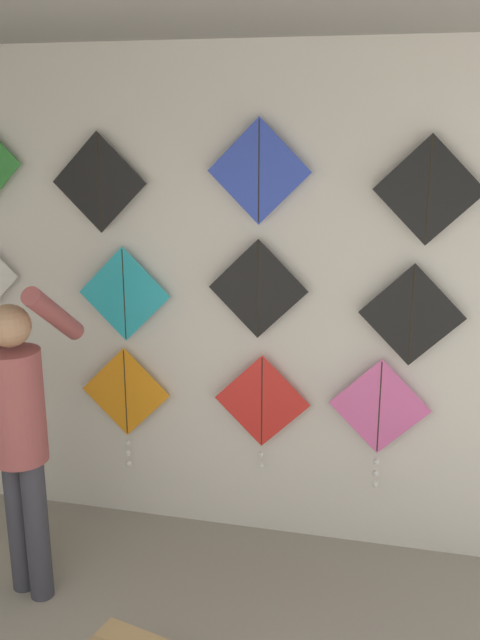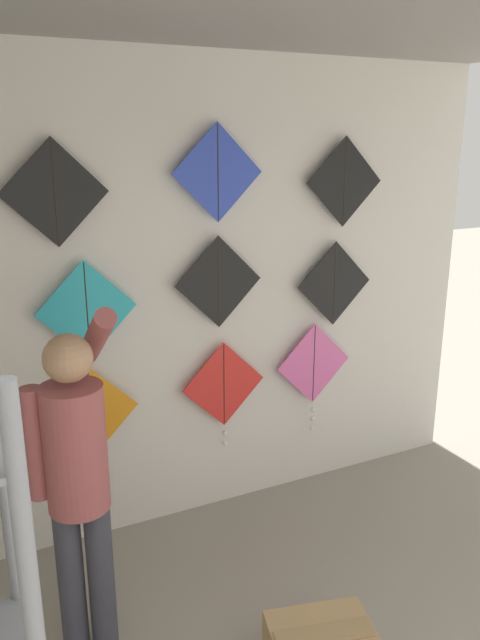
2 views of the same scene
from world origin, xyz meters
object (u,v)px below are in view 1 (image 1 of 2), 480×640
Objects in this scene: kite_1 at (126,398)px; kite_10 at (259,172)px; kite_3 at (379,414)px; kite_11 at (429,190)px; kite_7 at (412,315)px; kite_9 at (99,183)px; kite_2 at (262,405)px; kite_5 at (124,294)px; kite_6 at (258,289)px; shopkeeper at (20,426)px.

kite_10 is (0.80, 0.00, 1.34)m from kite_1.
kite_3 is at bearing -0.08° from kite_10.
kite_1 is at bearing -179.97° from kite_11.
kite_7 reaches higher than kite_1.
kite_7 is 0.65m from kite_11.
kite_3 is 1.46m from kite_10.
kite_2 is at bearing -0.04° from kite_9.
kite_10 is (-0.03, 0.00, 1.31)m from kite_2.
kite_11 is at bearing 0.00° from kite_7.
kite_9 is at bearing 180.00° from kite_5.
kite_7 is at bearing 180.00° from kite_11.
kite_6 is 1.00× the size of kite_9.
kite_9 is (-0.90, 0.00, 0.55)m from kite_6.
kite_11 is (0.84, 0.00, 1.23)m from kite_2.
kite_3 is (1.72, 0.78, -0.09)m from shopkeeper.
kite_10 is (-0.68, 0.00, 1.29)m from kite_3.
kite_3 is 1.38× the size of kite_7.
shopkeeper is 3.02× the size of kite_6.
kite_2 is at bearing -1.47° from kite_10.
kite_2 is at bearing -179.95° from kite_11.
kite_10 reaches higher than kite_2.
kite_6 is 1.06m from kite_9.
kite_1 is 0.64m from kite_5.
shopkeeper is 1.89m from kite_3.
kite_1 is at bearing 92.38° from shopkeeper.
kite_11 is at bearing 0.00° from kite_5.
shopkeeper is at bearing -157.53° from kite_11.
kite_10 reaches higher than kite_5.
kite_1 is at bearing -179.93° from kite_10.
kite_2 is 1.25× the size of kite_6.
kite_9 is 1.00× the size of kite_11.
kite_1 is (0.24, 0.78, -0.14)m from shopkeeper.
kite_5 is at bearing 180.00° from kite_6.
kite_5 reaches higher than kite_3.
kite_1 is 1.00× the size of kite_3.
kite_3 reaches higher than kite_1.
kite_10 is at bearing 0.07° from kite_1.
kite_5 is (-0.81, 0.00, 0.61)m from kite_2.
kite_3 is at bearing 0.00° from kite_1.
kite_10 is at bearing 179.92° from kite_3.
shopkeeper is at bearing -143.59° from kite_2.
kite_9 is (-1.72, 0.00, 0.65)m from kite_7.
kite_7 is 1.00× the size of kite_9.
kite_7 is at bearing 0.00° from kite_6.
kite_1 is 1.74m from kite_7.
kite_5 is at bearing 91.08° from shopkeeper.
kite_10 reaches higher than shopkeeper.
kite_3 is at bearing -0.04° from kite_9.
kite_6 is (0.78, 0.00, 0.07)m from kite_5.
kite_9 is 1.00× the size of kite_10.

